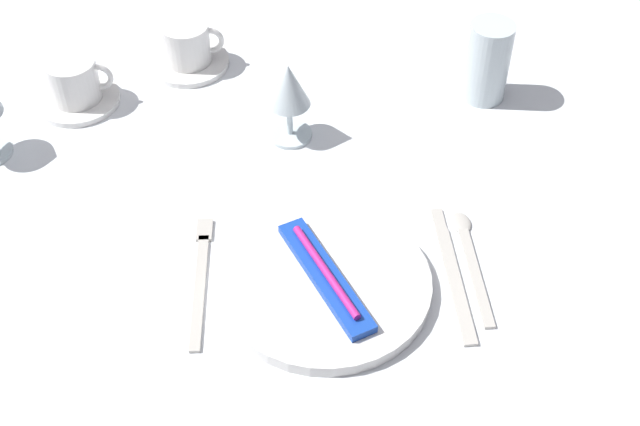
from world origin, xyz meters
TOP-DOWN VIEW (x-y plane):
  - ground_plane at (0.00, 0.00)m, footprint 6.00×6.00m
  - dining_table at (0.00, 0.00)m, footprint 1.80×1.11m
  - dinner_plate at (0.02, -0.27)m, footprint 0.28×0.28m
  - toothbrush_package at (0.02, -0.27)m, footprint 0.12×0.21m
  - fork_outer at (-0.15, -0.24)m, footprint 0.02×0.23m
  - dinner_knife at (0.19, -0.26)m, footprint 0.02×0.24m
  - spoon_soup at (0.22, -0.22)m, footprint 0.03×0.21m
  - saucer_left at (-0.36, 0.15)m, footprint 0.14×0.14m
  - coffee_cup_left at (-0.36, 0.15)m, footprint 0.11×0.08m
  - saucer_right at (-0.19, 0.25)m, footprint 0.14×0.14m
  - coffee_cup_right at (-0.18, 0.25)m, footprint 0.10×0.08m
  - wine_glass_left at (-0.02, 0.05)m, footprint 0.07×0.07m
  - drink_tumbler at (0.30, 0.13)m, footprint 0.07×0.07m

SIDE VIEW (x-z plane):
  - ground_plane at x=0.00m, z-range 0.00..0.00m
  - dining_table at x=0.00m, z-range 0.29..1.03m
  - spoon_soup at x=0.22m, z-range 0.74..0.75m
  - fork_outer at x=-0.15m, z-range 0.74..0.74m
  - dinner_knife at x=0.19m, z-range 0.74..0.74m
  - saucer_left at x=-0.36m, z-range 0.74..0.75m
  - saucer_right at x=-0.19m, z-range 0.74..0.75m
  - dinner_plate at x=0.02m, z-range 0.74..0.76m
  - toothbrush_package at x=0.02m, z-range 0.75..0.78m
  - coffee_cup_right at x=-0.18m, z-range 0.75..0.82m
  - coffee_cup_left at x=-0.36m, z-range 0.75..0.82m
  - drink_tumbler at x=0.30m, z-range 0.74..0.88m
  - wine_glass_left at x=-0.02m, z-range 0.76..0.90m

